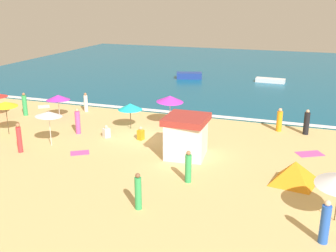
% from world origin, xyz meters
% --- Properties ---
extents(ground_plane, '(60.00, 60.00, 0.00)m').
position_xyz_m(ground_plane, '(0.00, 0.00, 0.00)').
color(ground_plane, '#D8B775').
extents(ocean_water, '(60.00, 44.00, 0.10)m').
position_xyz_m(ocean_water, '(0.00, 28.00, 0.05)').
color(ocean_water, '#0F567A').
rests_on(ocean_water, ground_plane).
extents(wave_breaker_foam, '(57.00, 0.70, 0.01)m').
position_xyz_m(wave_breaker_foam, '(0.00, 6.30, 0.10)').
color(wave_breaker_foam, white).
rests_on(wave_breaker_foam, ocean_water).
extents(lifeguard_cabana, '(2.49, 2.64, 2.47)m').
position_xyz_m(lifeguard_cabana, '(3.56, -2.15, 1.26)').
color(lifeguard_cabana, white).
rests_on(lifeguard_cabana, ground_plane).
extents(beach_umbrella_1, '(2.46, 2.47, 1.89)m').
position_xyz_m(beach_umbrella_1, '(-8.24, 2.16, 1.65)').
color(beach_umbrella_1, silver).
rests_on(beach_umbrella_1, ground_plane).
extents(beach_umbrella_2, '(2.68, 2.67, 2.30)m').
position_xyz_m(beach_umbrella_2, '(0.67, 3.26, 2.01)').
color(beach_umbrella_2, silver).
rests_on(beach_umbrella_2, ground_plane).
extents(beach_umbrella_5, '(2.45, 2.45, 1.89)m').
position_xyz_m(beach_umbrella_5, '(-1.75, 1.49, 1.66)').
color(beach_umbrella_5, '#4C3823').
rests_on(beach_umbrella_5, ground_plane).
extents(beach_umbrella_6, '(2.30, 2.29, 2.38)m').
position_xyz_m(beach_umbrella_6, '(-9.30, -2.44, 2.17)').
color(beach_umbrella_6, '#4C3823').
rests_on(beach_umbrella_6, ground_plane).
extents(beach_umbrella_7, '(2.40, 2.40, 2.34)m').
position_xyz_m(beach_umbrella_7, '(-5.14, -3.40, 2.12)').
color(beach_umbrella_7, silver).
rests_on(beach_umbrella_7, ground_plane).
extents(beach_tent, '(2.92, 2.87, 1.20)m').
position_xyz_m(beach_tent, '(9.91, -3.94, 0.60)').
color(beach_tent, orange).
rests_on(beach_tent, ground_plane).
extents(beachgoer_0, '(0.41, 0.41, 1.76)m').
position_xyz_m(beachgoer_0, '(3.39, -9.03, 0.84)').
color(beachgoer_0, green).
rests_on(beachgoer_0, ground_plane).
extents(beachgoer_1, '(0.45, 0.45, 1.78)m').
position_xyz_m(beachgoer_1, '(10.31, 4.38, 0.83)').
color(beachgoer_1, black).
rests_on(beachgoer_1, ground_plane).
extents(beachgoer_2, '(0.43, 0.43, 1.84)m').
position_xyz_m(beachgoer_2, '(11.23, -9.07, 0.86)').
color(beachgoer_2, blue).
rests_on(beachgoer_2, ground_plane).
extents(beachgoer_3, '(0.43, 0.43, 1.88)m').
position_xyz_m(beachgoer_3, '(-6.26, -5.01, 0.91)').
color(beachgoer_3, red).
rests_on(beachgoer_3, ground_plane).
extents(beachgoer_4, '(0.36, 0.36, 1.82)m').
position_xyz_m(beachgoer_4, '(-4.77, -0.72, 0.86)').
color(beachgoer_4, '#D84CA5').
rests_on(beachgoer_4, ground_plane).
extents(beachgoer_5, '(0.41, 0.41, 1.60)m').
position_xyz_m(beachgoer_5, '(-7.16, 4.45, 0.76)').
color(beachgoer_5, white).
rests_on(beachgoer_5, ground_plane).
extents(beachgoer_6, '(0.57, 0.57, 0.87)m').
position_xyz_m(beachgoer_6, '(-2.53, -0.79, 0.37)').
color(beachgoer_6, white).
rests_on(beachgoer_6, ground_plane).
extents(beachgoer_7, '(0.47, 0.47, 1.73)m').
position_xyz_m(beachgoer_7, '(4.72, -5.63, 0.81)').
color(beachgoer_7, green).
rests_on(beachgoer_7, ground_plane).
extents(beachgoer_8, '(0.55, 0.55, 1.69)m').
position_xyz_m(beachgoer_8, '(8.48, 4.48, 0.78)').
color(beachgoer_8, orange).
rests_on(beachgoer_8, ground_plane).
extents(beachgoer_9, '(0.46, 0.46, 0.93)m').
position_xyz_m(beachgoer_9, '(-0.12, -0.47, 0.41)').
color(beachgoer_9, orange).
rests_on(beachgoer_9, ground_plane).
extents(beachgoer_10, '(0.39, 0.39, 1.86)m').
position_xyz_m(beachgoer_10, '(-11.22, 1.84, 0.87)').
color(beachgoer_10, green).
rests_on(beachgoer_10, ground_plane).
extents(beach_towel_0, '(1.42, 1.43, 0.01)m').
position_xyz_m(beach_towel_0, '(-11.48, 4.59, 0.01)').
color(beach_towel_0, white).
rests_on(beach_towel_0, ground_plane).
extents(beach_towel_1, '(1.29, 1.34, 0.01)m').
position_xyz_m(beach_towel_1, '(10.89, -3.45, 0.01)').
color(beach_towel_1, '#D84CA5').
rests_on(beach_towel_1, ground_plane).
extents(beach_towel_2, '(1.38, 1.29, 0.01)m').
position_xyz_m(beach_towel_2, '(-2.73, -3.93, 0.01)').
color(beach_towel_2, '#D84CA5').
rests_on(beach_towel_2, ground_plane).
extents(beach_towel_3, '(1.83, 1.60, 0.01)m').
position_xyz_m(beach_towel_3, '(10.64, 0.57, 0.01)').
color(beach_towel_3, '#D84CA5').
rests_on(beach_towel_3, ground_plane).
extents(small_boat_0, '(3.20, 1.16, 0.48)m').
position_xyz_m(small_boat_0, '(6.23, 21.27, 0.34)').
color(small_boat_0, white).
rests_on(small_boat_0, ocean_water).
extents(small_boat_1, '(3.15, 2.13, 0.68)m').
position_xyz_m(small_boat_1, '(-2.93, 20.59, 0.44)').
color(small_boat_1, navy).
rests_on(small_boat_1, ocean_water).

